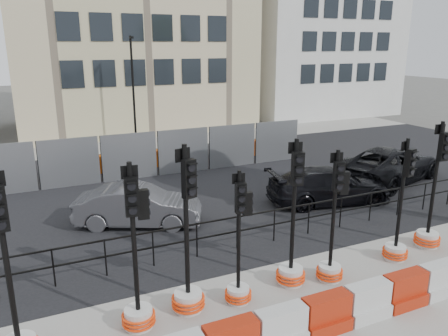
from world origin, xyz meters
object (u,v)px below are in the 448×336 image
car_c (329,185)px  traffic_signal_d (239,273)px  traffic_signal_a (16,325)px  traffic_signal_h (430,222)px

car_c → traffic_signal_d: bearing=138.2°
traffic_signal_a → car_c: (10.26, 4.41, -0.11)m
traffic_signal_d → traffic_signal_a: bearing=-169.2°
traffic_signal_h → car_c: size_ratio=0.76×
traffic_signal_a → car_c: bearing=18.7°
traffic_signal_a → traffic_signal_h: size_ratio=1.02×
traffic_signal_h → traffic_signal_a: bearing=-175.0°
traffic_signal_h → traffic_signal_d: bearing=-174.2°
traffic_signal_d → car_c: traffic_signal_d is taller
traffic_signal_a → traffic_signal_d: size_ratio=1.20×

